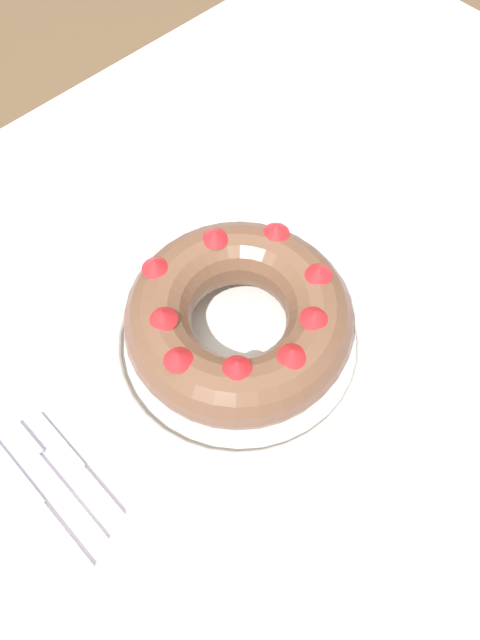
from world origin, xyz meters
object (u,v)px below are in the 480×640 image
object	(u,v)px
fork	(48,474)
serving_knife	(40,510)
cake_knife	(80,473)
bundt_cake	(240,319)
serving_dish	(240,341)

from	to	relation	value
fork	serving_knife	bearing A→B (deg)	-132.74
cake_knife	serving_knife	bearing A→B (deg)	177.73
bundt_cake	fork	distance (m)	0.28
bundt_cake	cake_knife	world-z (taller)	bundt_cake
serving_dish	bundt_cake	distance (m)	0.05
serving_knife	cake_knife	xyz separation A→B (m)	(0.06, 0.00, 0.00)
fork	cake_knife	xyz separation A→B (m)	(0.03, -0.03, 0.00)
serving_dish	cake_knife	bearing A→B (deg)	178.44
fork	cake_knife	distance (m)	0.04
serving_dish	cake_knife	size ratio (longest dim) A/B	1.95
serving_dish	fork	world-z (taller)	serving_dish
fork	serving_knife	world-z (taller)	serving_knife
serving_dish	fork	distance (m)	0.28
serving_dish	serving_knife	bearing A→B (deg)	179.31
bundt_cake	serving_dish	bearing A→B (deg)	-98.59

